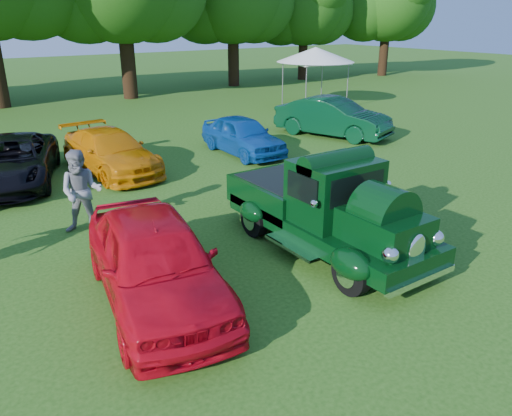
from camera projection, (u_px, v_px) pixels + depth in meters
ground at (272, 271)px, 10.00m from camera, size 120.00×120.00×0.00m
hero_pickup at (326, 210)px, 10.69m from camera, size 2.44×5.23×2.04m
red_convertible at (155, 261)px, 8.66m from camera, size 2.68×4.98×1.61m
back_car_black at (11, 161)px, 14.92m from camera, size 3.83×5.56×1.41m
back_car_orange at (110, 152)px, 16.05m from camera, size 2.29×4.80×1.35m
back_car_blue at (243, 135)px, 18.22m from camera, size 1.68×4.04×1.37m
back_car_green at (333, 117)px, 20.82m from camera, size 3.24×5.13×1.59m
spectator_grey at (82, 192)px, 11.47m from camera, size 1.20×1.12×1.98m
canopy_tent at (316, 55)px, 27.03m from camera, size 4.86×4.86×3.17m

